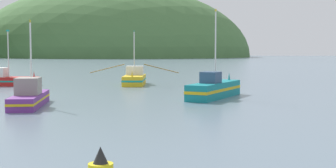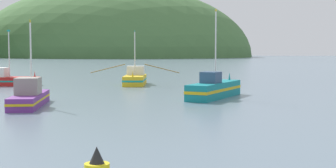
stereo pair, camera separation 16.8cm
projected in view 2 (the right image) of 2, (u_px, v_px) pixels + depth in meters
hill_far_left at (111, 57)px, 263.34m from camera, size 149.39×119.51×76.11m
fishing_boat_teal at (214, 89)px, 42.91m from camera, size 4.71×8.92×7.78m
fishing_boat_yellow at (135, 79)px, 58.44m from camera, size 10.60×6.86×6.51m
fishing_boat_red at (7, 80)px, 57.15m from camera, size 6.98×2.95×6.50m
fishing_boat_purple at (29, 97)px, 36.67m from camera, size 3.63×8.25×6.52m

